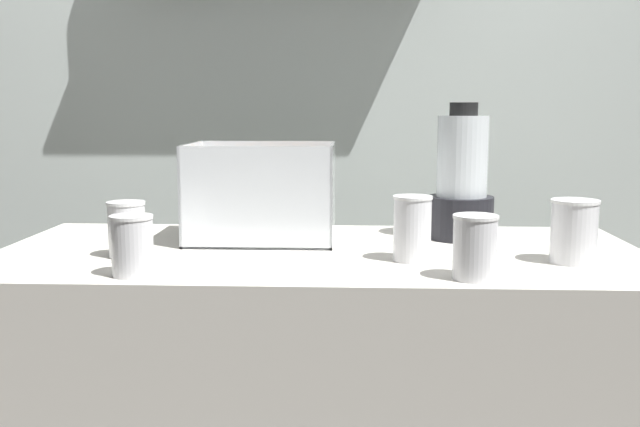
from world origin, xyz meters
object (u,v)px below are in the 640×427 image
object	(u,v)px
juice_cup_pomegranate_far_left	(127,233)
juice_cup_orange_right	(475,251)
carrot_display_bin	(264,210)
juice_cup_mango_far_right	(574,236)
juice_cup_beet_middle	(412,233)
juice_cup_orange_left	(132,249)
blender_pitcher	(462,184)

from	to	relation	value
juice_cup_pomegranate_far_left	juice_cup_orange_right	size ratio (longest dim) A/B	0.98
carrot_display_bin	juice_cup_orange_right	world-z (taller)	carrot_display_bin
juice_cup_mango_far_right	juice_cup_beet_middle	bearing A→B (deg)	179.16
juice_cup_orange_left	juice_cup_beet_middle	xyz separation A→B (m)	(0.52, 0.15, 0.01)
juice_cup_orange_left	juice_cup_mango_far_right	world-z (taller)	juice_cup_mango_far_right
juice_cup_pomegranate_far_left	juice_cup_beet_middle	size ratio (longest dim) A/B	0.87
blender_pitcher	juice_cup_beet_middle	distance (m)	0.29
juice_cup_beet_middle	juice_cup_mango_far_right	distance (m)	0.32
juice_cup_orange_left	juice_cup_mango_far_right	bearing A→B (deg)	9.79
juice_cup_pomegranate_far_left	juice_cup_orange_right	bearing A→B (deg)	-13.22
blender_pitcher	juice_cup_mango_far_right	world-z (taller)	blender_pitcher
juice_cup_orange_left	juice_cup_orange_right	distance (m)	0.62
juice_cup_orange_left	juice_cup_orange_right	size ratio (longest dim) A/B	0.96
carrot_display_bin	juice_cup_pomegranate_far_left	xyz separation A→B (m)	(-0.26, -0.20, -0.02)
blender_pitcher	carrot_display_bin	bearing A→B (deg)	-174.83
juice_cup_orange_right	juice_cup_mango_far_right	distance (m)	0.26
carrot_display_bin	juice_cup_orange_left	world-z (taller)	carrot_display_bin
juice_cup_beet_middle	juice_cup_mango_far_right	world-z (taller)	juice_cup_beet_middle
juice_cup_orange_left	juice_cup_beet_middle	distance (m)	0.55
blender_pitcher	juice_cup_pomegranate_far_left	distance (m)	0.76
juice_cup_orange_left	juice_cup_mango_far_right	size ratio (longest dim) A/B	0.89
juice_cup_pomegranate_far_left	juice_cup_orange_right	xyz separation A→B (m)	(0.69, -0.16, 0.00)
blender_pitcher	juice_cup_orange_right	xyz separation A→B (m)	(-0.04, -0.40, -0.08)
carrot_display_bin	juice_cup_orange_left	bearing A→B (deg)	-118.94
juice_cup_orange_right	juice_cup_pomegranate_far_left	bearing A→B (deg)	166.78
juice_cup_beet_middle	juice_cup_orange_right	bearing A→B (deg)	-56.38
carrot_display_bin	juice_cup_mango_far_right	distance (m)	0.68
juice_cup_orange_left	blender_pitcher	bearing A→B (deg)	31.38
blender_pitcher	juice_cup_beet_middle	xyz separation A→B (m)	(-0.13, -0.25, -0.07)
juice_cup_pomegranate_far_left	juice_cup_orange_left	world-z (taller)	juice_cup_pomegranate_far_left
juice_cup_pomegranate_far_left	juice_cup_orange_left	bearing A→B (deg)	-69.08
juice_cup_beet_middle	juice_cup_orange_right	size ratio (longest dim) A/B	1.13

